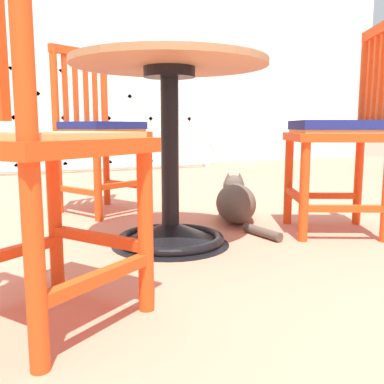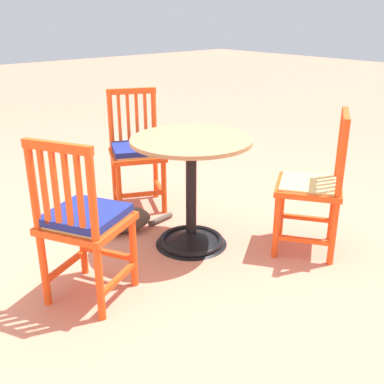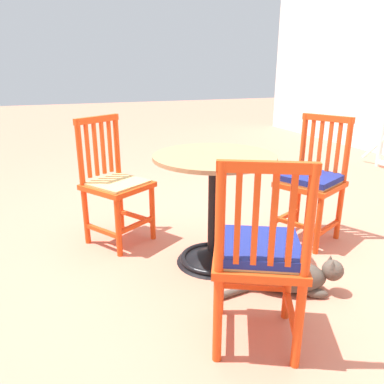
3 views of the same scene
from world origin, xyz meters
The scene contains 6 objects.
ground_plane centered at (0.00, 0.00, 0.00)m, with size 24.00×24.00×0.00m, color #C6755B.
cafe_table centered at (0.13, 0.02, 0.28)m, with size 0.76×0.76×0.73m.
orange_chair_facing_out centered at (0.03, 0.83, 0.45)m, with size 0.54×0.54×0.91m.
orange_chair_near_fence centered at (-0.43, -0.52, 0.43)m, with size 0.55×0.55×0.91m.
orange_chair_tucked_in centered at (0.90, -0.10, 0.45)m, with size 0.54×0.54×0.91m.
tabby_cat centered at (0.61, 0.31, 0.10)m, with size 0.38×0.72×0.23m.
Camera 2 is at (-1.96, 1.84, 1.47)m, focal length 43.23 mm.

